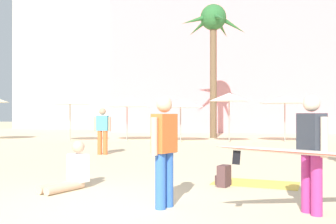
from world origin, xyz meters
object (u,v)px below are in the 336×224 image
cafe_umbrella_2 (180,103)px  person_near_left (103,129)px  beach_towel (256,183)px  cafe_umbrella_0 (229,97)px  cafe_umbrella_4 (70,99)px  person_far_left (314,151)px  cafe_umbrella_5 (127,102)px  person_mid_right (164,147)px  palm_tree_far_left (213,30)px  cafe_umbrella_3 (285,100)px  backpack (224,176)px  person_near_right (71,173)px

cafe_umbrella_2 → person_near_left: 6.93m
cafe_umbrella_2 → beach_towel: cafe_umbrella_2 is taller
cafe_umbrella_0 → cafe_umbrella_4: bearing=-178.9°
person_near_left → cafe_umbrella_2: bearing=163.1°
person_far_left → cafe_umbrella_4: bearing=95.8°
cafe_umbrella_5 → beach_towel: cafe_umbrella_5 is taller
cafe_umbrella_2 → person_mid_right: (0.76, -13.80, -1.04)m
palm_tree_far_left → cafe_umbrella_5: (-4.62, -2.84, -4.36)m
cafe_umbrella_0 → person_far_left: cafe_umbrella_0 is taller
cafe_umbrella_3 → person_mid_right: (-4.52, -14.14, -1.22)m
beach_towel → person_mid_right: 2.89m
backpack → cafe_umbrella_3: bearing=-79.0°
person_far_left → beach_towel: bearing=75.3°
cafe_umbrella_4 → backpack: bearing=-57.3°
cafe_umbrella_4 → backpack: cafe_umbrella_4 is taller
cafe_umbrella_5 → person_near_right: (1.73, -13.04, -1.74)m
cafe_umbrella_5 → backpack: cafe_umbrella_5 is taller
palm_tree_far_left → beach_towel: size_ratio=4.69×
cafe_umbrella_2 → cafe_umbrella_4: 5.74m
cafe_umbrella_3 → backpack: cafe_umbrella_3 is taller
cafe_umbrella_4 → person_near_right: size_ratio=2.38×
person_far_left → cafe_umbrella_2: bearing=75.2°
cafe_umbrella_4 → cafe_umbrella_5: bearing=17.0°
cafe_umbrella_2 → person_mid_right: cafe_umbrella_2 is taller
person_far_left → person_near_right: bearing=133.1°
beach_towel → backpack: bearing=-150.6°
cafe_umbrella_3 → person_near_left: cafe_umbrella_3 is taller
cafe_umbrella_0 → beach_towel: cafe_umbrella_0 is taller
cafe_umbrella_0 → cafe_umbrella_2: 2.48m
cafe_umbrella_4 → person_mid_right: bearing=-64.2°
cafe_umbrella_0 → person_near_left: cafe_umbrella_0 is taller
cafe_umbrella_4 → person_far_left: 16.24m
cafe_umbrella_0 → person_near_left: bearing=-127.2°
person_near_right → person_mid_right: size_ratio=0.61×
cafe_umbrella_0 → beach_towel: (-0.07, -11.40, -2.27)m
beach_towel → person_far_left: 2.67m
cafe_umbrella_2 → cafe_umbrella_4: cafe_umbrella_4 is taller
cafe_umbrella_2 → backpack: 12.23m
palm_tree_far_left → person_far_left: palm_tree_far_left is taller
cafe_umbrella_3 → beach_towel: cafe_umbrella_3 is taller
person_far_left → person_mid_right: bearing=146.6°
palm_tree_far_left → cafe_umbrella_5: 6.95m
beach_towel → person_near_right: bearing=-165.2°
palm_tree_far_left → cafe_umbrella_3: bearing=-40.1°
cafe_umbrella_3 → person_near_right: (-6.46, -12.88, -1.84)m
cafe_umbrella_2 → cafe_umbrella_3: bearing=3.6°
cafe_umbrella_5 → palm_tree_far_left: bearing=31.6°
palm_tree_far_left → cafe_umbrella_4: 9.32m
cafe_umbrella_2 → cafe_umbrella_0: bearing=-4.9°
beach_towel → person_far_left: size_ratio=0.59×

